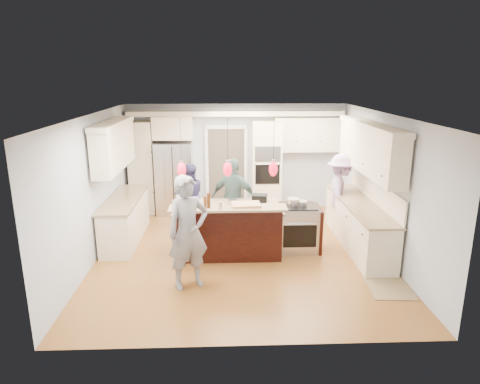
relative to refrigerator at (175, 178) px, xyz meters
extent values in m
plane|color=#AF7630|center=(1.55, -2.64, -0.90)|extent=(6.00, 6.00, 0.00)
cube|color=#B2BCC6|center=(1.55, 0.36, 0.45)|extent=(5.50, 0.04, 2.70)
cube|color=#B2BCC6|center=(1.55, -5.64, 0.45)|extent=(5.50, 0.04, 2.70)
cube|color=#B2BCC6|center=(-1.20, -2.64, 0.45)|extent=(0.04, 6.00, 2.70)
cube|color=#B2BCC6|center=(4.30, -2.64, 0.45)|extent=(0.04, 6.00, 2.70)
cube|color=white|center=(1.55, -2.64, 1.80)|extent=(5.50, 6.00, 0.04)
cube|color=#B7B7BC|center=(0.00, 0.00, 0.00)|extent=(0.90, 0.70, 1.80)
cube|color=#F3E6C5|center=(2.30, 0.03, 0.25)|extent=(0.72, 0.64, 2.30)
cube|color=black|center=(2.30, -0.30, 0.65)|extent=(0.60, 0.02, 0.35)
cube|color=black|center=(2.30, -0.30, 0.15)|extent=(0.60, 0.02, 0.50)
cylinder|color=#B7B7BC|center=(2.30, -0.33, 0.40)|extent=(0.55, 0.02, 0.02)
cube|color=#F3E6C5|center=(-0.80, 0.06, 0.25)|extent=(0.60, 0.58, 2.30)
cube|color=#F3E6C5|center=(0.00, 0.06, 1.25)|extent=(0.95, 0.58, 0.55)
cube|color=#F3E6C5|center=(3.35, 0.18, 1.05)|extent=(1.70, 0.35, 0.85)
cube|color=beige|center=(1.55, 0.16, 1.58)|extent=(5.30, 0.38, 0.12)
cube|color=#4C443A|center=(1.30, 0.35, 0.15)|extent=(0.90, 0.06, 2.10)
cube|color=white|center=(1.30, 0.31, 1.23)|extent=(1.04, 0.06, 0.10)
cube|color=#F3E6C5|center=(3.95, -2.34, -0.46)|extent=(0.60, 3.00, 0.88)
cube|color=tan|center=(3.95, -2.34, 0.00)|extent=(0.64, 3.05, 0.04)
cube|color=#F3E6C5|center=(4.07, -2.34, 1.08)|extent=(0.35, 3.00, 0.85)
cube|color=beige|center=(4.06, -2.34, 1.56)|extent=(0.37, 3.10, 0.10)
cube|color=#F3E6C5|center=(-0.85, -1.84, -0.46)|extent=(0.60, 2.20, 0.88)
cube|color=tan|center=(-0.85, -1.84, 0.00)|extent=(0.64, 2.25, 0.04)
cube|color=#F3E6C5|center=(-0.97, -1.84, 1.08)|extent=(0.35, 2.20, 0.85)
cube|color=beige|center=(-0.96, -1.84, 1.56)|extent=(0.37, 2.30, 0.10)
cube|color=black|center=(1.30, -2.49, -0.46)|extent=(2.00, 1.00, 0.88)
cube|color=tan|center=(1.30, -2.49, 0.00)|extent=(2.10, 1.10, 0.04)
cube|color=black|center=(1.30, -3.05, -0.36)|extent=(2.00, 0.12, 1.08)
cube|color=tan|center=(1.30, -3.19, 0.20)|extent=(2.10, 0.42, 0.04)
cube|color=black|center=(1.95, -2.23, 0.10)|extent=(0.33, 0.29, 0.15)
cube|color=#B7B7BC|center=(2.68, -2.49, -0.45)|extent=(0.76, 0.66, 0.90)
cube|color=black|center=(2.68, -2.83, -0.50)|extent=(0.65, 0.01, 0.45)
cube|color=black|center=(2.68, -2.49, 0.01)|extent=(0.72, 0.59, 0.02)
cube|color=black|center=(3.09, -2.49, -0.46)|extent=(0.06, 0.71, 0.88)
cylinder|color=black|center=(0.50, -3.15, 1.43)|extent=(0.01, 0.01, 0.75)
ellipsoid|color=red|center=(0.50, -3.15, 0.90)|extent=(0.15, 0.15, 0.26)
cylinder|color=black|center=(1.30, -3.15, 1.43)|extent=(0.01, 0.01, 0.75)
ellipsoid|color=red|center=(1.30, -3.15, 0.90)|extent=(0.15, 0.15, 0.26)
cylinder|color=black|center=(2.10, -3.15, 1.43)|extent=(0.01, 0.01, 0.75)
ellipsoid|color=red|center=(2.10, -3.15, 0.90)|extent=(0.15, 0.15, 0.26)
imported|color=gray|center=(0.65, -3.96, 0.04)|extent=(0.81, 0.70, 1.89)
imported|color=navy|center=(0.45, -1.04, -0.17)|extent=(0.84, 0.73, 1.47)
imported|color=#445F5C|center=(1.44, -1.79, -0.04)|extent=(1.09, 0.74, 1.73)
imported|color=#AF8BBB|center=(3.80, -1.51, -0.02)|extent=(0.86, 1.24, 1.76)
cube|color=olive|center=(3.95, -4.09, -0.89)|extent=(0.76, 1.05, 0.01)
cylinder|color=silver|center=(0.42, -3.15, 0.38)|extent=(0.08, 0.08, 0.32)
cylinder|color=#49230D|center=(0.61, -3.13, 0.34)|extent=(0.07, 0.07, 0.24)
cylinder|color=#49230D|center=(0.90, -3.26, 0.33)|extent=(0.06, 0.06, 0.22)
cylinder|color=#49230D|center=(0.96, -3.20, 0.35)|extent=(0.09, 0.09, 0.27)
cylinder|color=#B7B7BC|center=(1.17, -3.28, 0.28)|extent=(0.08, 0.08, 0.13)
cube|color=tan|center=(1.63, -3.11, 0.24)|extent=(0.53, 0.39, 0.04)
cylinder|color=#B7B7BC|center=(2.59, -2.50, 0.09)|extent=(0.24, 0.24, 0.14)
cylinder|color=#B7B7BC|center=(2.75, -2.52, 0.07)|extent=(0.20, 0.20, 0.10)
camera|label=1|loc=(1.23, -10.45, 2.50)|focal=32.00mm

